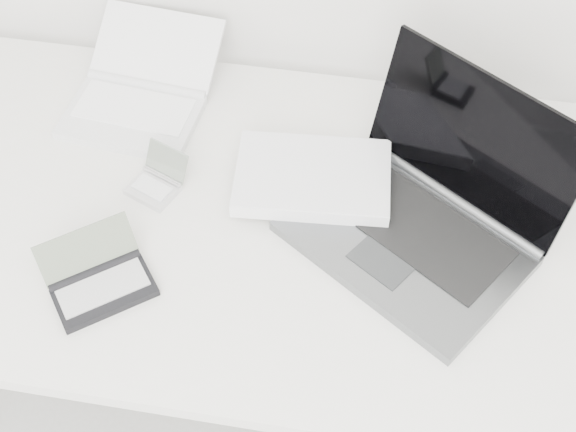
% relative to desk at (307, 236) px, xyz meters
% --- Properties ---
extents(desk, '(1.60, 0.80, 0.73)m').
position_rel_desk_xyz_m(desk, '(0.00, 0.00, 0.00)').
color(desk, white).
rests_on(desk, ground).
extents(laptop_large, '(0.61, 0.51, 0.27)m').
position_rel_desk_xyz_m(laptop_large, '(0.14, 0.04, 0.09)').
color(laptop_large, slate).
rests_on(laptop_large, desk).
extents(netbook_open_white, '(0.29, 0.35, 0.11)m').
position_rel_desk_xyz_m(netbook_open_white, '(-0.39, 0.24, 0.07)').
color(netbook_open_white, white).
rests_on(netbook_open_white, desk).
extents(pda_silver, '(0.12, 0.13, 0.07)m').
position_rel_desk_xyz_m(pda_silver, '(-0.29, 0.03, 0.06)').
color(pda_silver, silver).
rests_on(pda_silver, desk).
extents(palmtop_charcoal, '(0.22, 0.21, 0.08)m').
position_rel_desk_xyz_m(palmtop_charcoal, '(-0.33, -0.20, 0.06)').
color(palmtop_charcoal, black).
rests_on(palmtop_charcoal, desk).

